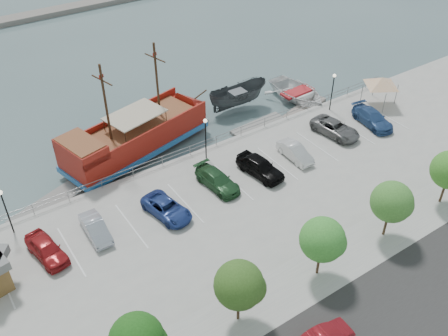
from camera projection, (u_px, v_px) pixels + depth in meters
ground at (246, 203)px, 43.73m from camera, size 160.00×160.00×0.00m
street at (391, 325)px, 32.55m from camera, size 100.00×8.00×0.04m
sidewalk at (327, 267)px, 36.51m from camera, size 100.00×4.00×0.05m
seawall_railing at (199, 147)px, 47.96m from camera, size 50.00×0.06×1.00m
far_shore at (102, 2)px, 84.29m from camera, size 40.00×3.00×0.80m
pirate_ship at (146, 132)px, 49.38m from camera, size 17.85×8.67×11.05m
patrol_boat at (238, 98)px, 55.82m from camera, size 7.34×3.25×2.77m
speedboat at (297, 94)px, 57.78m from camera, size 5.94×8.06×1.62m
dock_west at (50, 204)px, 43.26m from camera, size 7.77×4.65×0.43m
dock_mid at (259, 126)px, 53.43m from camera, size 6.59×2.26×0.37m
dock_east at (304, 109)px, 56.33m from camera, size 6.94×3.92×0.38m
canopy_tent at (383, 78)px, 53.65m from camera, size 5.35×5.35×3.70m
lamp_post_left at (4, 204)px, 37.61m from camera, size 0.36×0.36×4.28m
lamp_post_mid at (206, 132)px, 45.65m from camera, size 0.36×0.36×4.28m
lamp_post_right at (333, 86)px, 52.79m from camera, size 0.36×0.36×4.28m
tree_c at (241, 286)px, 30.98m from camera, size 3.30×3.20×5.00m
tree_d at (324, 240)px, 34.10m from camera, size 3.30×3.20×5.00m
tree_e at (394, 203)px, 37.23m from camera, size 3.30×3.20×5.00m
parked_car_a at (46, 249)px, 36.91m from camera, size 2.51×4.66×1.51m
parked_car_b at (96, 229)px, 38.76m from camera, size 1.52×4.13×1.35m
parked_car_c at (167, 208)px, 40.66m from camera, size 3.06×5.10×1.33m
parked_car_d at (217, 180)px, 43.55m from camera, size 2.45×5.02×1.41m
parked_car_e at (260, 167)px, 44.89m from camera, size 2.65×5.15×1.68m
parked_car_f at (295, 152)px, 46.95m from camera, size 1.59×4.23×1.38m
parked_car_g at (335, 128)px, 50.20m from camera, size 3.08×5.48×1.45m
parked_car_h at (372, 118)px, 51.71m from camera, size 2.88×5.46×1.51m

